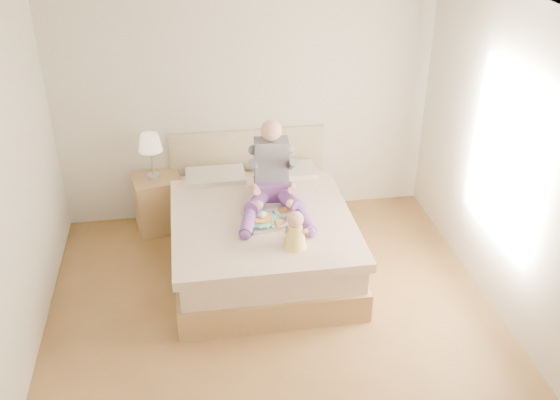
{
  "coord_description": "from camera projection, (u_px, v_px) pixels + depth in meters",
  "views": [
    {
      "loc": [
        -0.63,
        -4.14,
        3.64
      ],
      "look_at": [
        0.18,
        0.92,
        0.76
      ],
      "focal_mm": 40.0,
      "sensor_mm": 36.0,
      "label": 1
    }
  ],
  "objects": [
    {
      "name": "adult",
      "position": [
        273.0,
        180.0,
        6.02
      ],
      "size": [
        0.7,
        1.02,
        0.83
      ],
      "rotation": [
        0.0,
        0.0,
        -0.08
      ],
      "color": "#5C327F",
      "rests_on": "bed"
    },
    {
      "name": "room",
      "position": [
        286.0,
        173.0,
        4.71
      ],
      "size": [
        4.02,
        4.22,
        2.71
      ],
      "color": "brown",
      "rests_on": "ground"
    },
    {
      "name": "bed",
      "position": [
        260.0,
        232.0,
        6.21
      ],
      "size": [
        1.7,
        2.18,
        1.0
      ],
      "color": "olive",
      "rests_on": "ground"
    },
    {
      "name": "tray",
      "position": [
        273.0,
        217.0,
        5.83
      ],
      "size": [
        0.56,
        0.47,
        0.15
      ],
      "rotation": [
        0.0,
        0.0,
        0.15
      ],
      "color": "#B9BBC1",
      "rests_on": "bed"
    },
    {
      "name": "baby",
      "position": [
        295.0,
        232.0,
        5.39
      ],
      "size": [
        0.23,
        0.32,
        0.35
      ],
      "rotation": [
        0.0,
        0.0,
        -0.2
      ],
      "color": "#EFD44B",
      "rests_on": "bed"
    },
    {
      "name": "lamp",
      "position": [
        150.0,
        145.0,
        6.41
      ],
      "size": [
        0.24,
        0.24,
        0.5
      ],
      "color": "#B9BBC1",
      "rests_on": "nightstand"
    },
    {
      "name": "nightstand",
      "position": [
        159.0,
        202.0,
        6.76
      ],
      "size": [
        0.57,
        0.52,
        0.61
      ],
      "rotation": [
        0.0,
        0.0,
        0.19
      ],
      "color": "olive",
      "rests_on": "ground"
    }
  ]
}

